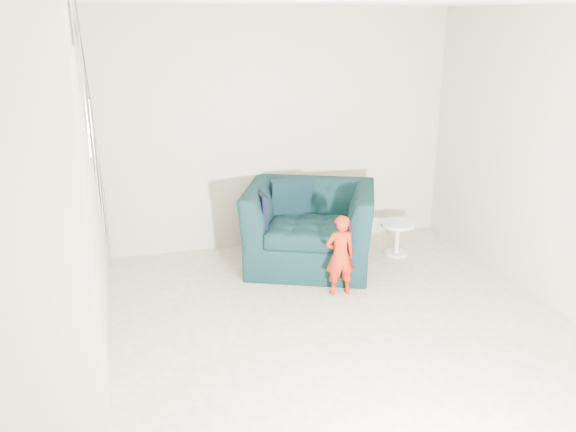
{
  "coord_description": "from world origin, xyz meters",
  "views": [
    {
      "loc": [
        -1.28,
        -3.92,
        2.6
      ],
      "look_at": [
        0.15,
        1.2,
        0.85
      ],
      "focal_mm": 38.0,
      "sensor_mm": 36.0,
      "label": 1
    }
  ],
  "objects_px": {
    "toddler": "(340,255)",
    "staircase": "(28,255)",
    "side_table": "(397,233)",
    "armchair": "(310,226)"
  },
  "relations": [
    {
      "from": "toddler",
      "to": "staircase",
      "type": "relative_size",
      "value": 0.22
    },
    {
      "from": "armchair",
      "to": "toddler",
      "type": "height_order",
      "value": "armchair"
    },
    {
      "from": "toddler",
      "to": "side_table",
      "type": "distance_m",
      "value": 1.28
    },
    {
      "from": "side_table",
      "to": "staircase",
      "type": "xyz_separation_m",
      "value": [
        -3.66,
        -1.45,
        0.69
      ]
    },
    {
      "from": "toddler",
      "to": "staircase",
      "type": "bearing_deg",
      "value": 13.8
    },
    {
      "from": "staircase",
      "to": "armchair",
      "type": "bearing_deg",
      "value": 28.87
    },
    {
      "from": "armchair",
      "to": "staircase",
      "type": "xyz_separation_m",
      "value": [
        -2.62,
        -1.44,
        0.51
      ]
    },
    {
      "from": "staircase",
      "to": "side_table",
      "type": "bearing_deg",
      "value": 21.63
    },
    {
      "from": "armchair",
      "to": "toddler",
      "type": "distance_m",
      "value": 0.8
    },
    {
      "from": "armchair",
      "to": "staircase",
      "type": "distance_m",
      "value": 3.03
    }
  ]
}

